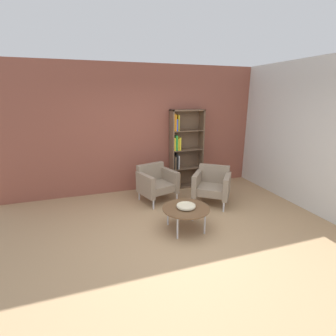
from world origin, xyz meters
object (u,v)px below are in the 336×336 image
object	(u,v)px
armchair_near_window	(156,182)
bookshelf_tall	(183,150)
armchair_corner_red	(212,184)
coffee_table_low	(186,209)
decorative_bowl	(186,206)

from	to	relation	value
armchair_near_window	bookshelf_tall	bearing A→B (deg)	18.45
armchair_near_window	armchair_corner_red	size ratio (longest dim) A/B	0.92
armchair_near_window	armchair_corner_red	xyz separation A→B (m)	(1.08, -0.51, 0.00)
armchair_near_window	armchair_corner_red	world-z (taller)	same
coffee_table_low	decorative_bowl	xyz separation A→B (m)	(0.00, 0.00, 0.06)
armchair_near_window	decorative_bowl	bearing A→B (deg)	-101.63
coffee_table_low	armchair_corner_red	xyz separation A→B (m)	(0.94, 0.84, 0.04)
decorative_bowl	armchair_near_window	xyz separation A→B (m)	(-0.14, 1.36, -0.02)
coffee_table_low	armchair_corner_red	distance (m)	1.26
decorative_bowl	armchair_near_window	world-z (taller)	armchair_near_window
decorative_bowl	armchair_corner_red	bearing A→B (deg)	41.81
bookshelf_tall	decorative_bowl	xyz separation A→B (m)	(-0.73, -1.98, -0.50)
bookshelf_tall	armchair_near_window	xyz separation A→B (m)	(-0.87, -0.63, -0.52)
bookshelf_tall	armchair_near_window	size ratio (longest dim) A/B	2.18
coffee_table_low	armchair_corner_red	bearing A→B (deg)	41.81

